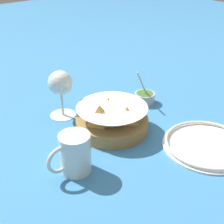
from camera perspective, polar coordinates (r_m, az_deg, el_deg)
name	(u,v)px	position (r m, az deg, el deg)	size (l,w,h in m)	color
ground_plane	(110,121)	(0.92, -0.33, -1.69)	(4.00, 4.00, 0.00)	teal
food_basket	(112,119)	(0.87, -0.02, -1.37)	(0.20, 0.20, 0.09)	olive
sauce_cup	(145,97)	(1.02, 5.97, 2.71)	(0.08, 0.07, 0.12)	#B7B7BC
wine_glass	(60,85)	(0.92, -9.41, 4.94)	(0.08, 0.08, 0.14)	silver
beer_mug	(75,155)	(0.72, -6.85, -7.78)	(0.11, 0.07, 0.10)	silver
side_plate	(207,144)	(0.85, 17.00, -5.67)	(0.23, 0.23, 0.01)	white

